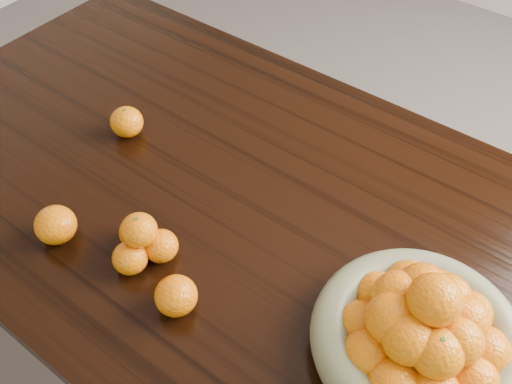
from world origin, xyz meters
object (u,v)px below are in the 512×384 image
Objects in this scene: dining_table at (270,243)px; loose_orange_0 at (127,122)px; orange_pyramid at (142,241)px; fruit_bowl at (421,334)px.

dining_table is 25.20× the size of loose_orange_0.
dining_table is at bearing 58.55° from orange_pyramid.
loose_orange_0 is (-0.81, 0.10, -0.02)m from fruit_bowl.
loose_orange_0 is (-0.43, 0.01, 0.13)m from dining_table.
fruit_bowl is (0.38, -0.10, 0.15)m from dining_table.
orange_pyramid is (-0.52, -0.13, -0.02)m from fruit_bowl.
fruit_bowl is 0.82m from loose_orange_0.
orange_pyramid is (-0.14, -0.23, 0.13)m from dining_table.
orange_pyramid is at bearing -165.57° from fruit_bowl.
dining_table is 0.45m from loose_orange_0.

